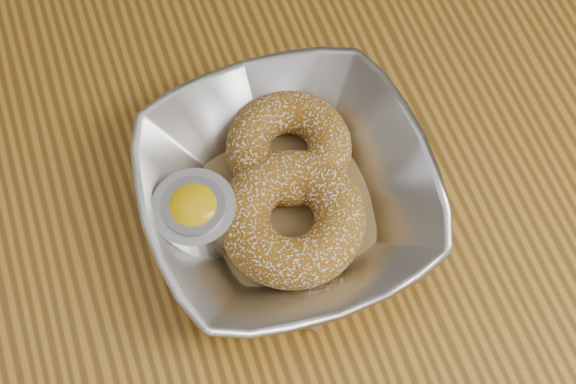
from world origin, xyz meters
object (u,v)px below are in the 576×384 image
object	(u,v)px
serving_bowl	(288,194)
ramekin	(196,216)
table	(281,315)
donut_front	(292,218)
donut_back	(289,148)

from	to	relation	value
serving_bowl	ramekin	size ratio (longest dim) A/B	3.55
serving_bowl	ramekin	bearing A→B (deg)	177.28
table	ramekin	xyz separation A→B (m)	(-0.05, 0.05, 0.13)
table	ramekin	world-z (taller)	ramekin
serving_bowl	ramekin	xyz separation A→B (m)	(-0.07, 0.00, 0.01)
donut_front	ramekin	world-z (taller)	ramekin
table	donut_front	bearing A→B (deg)	56.84
ramekin	serving_bowl	bearing A→B (deg)	-2.72
serving_bowl	ramekin	distance (m)	0.07
donut_back	donut_front	bearing A→B (deg)	-106.96
donut_front	ramekin	bearing A→B (deg)	159.94
donut_front	serving_bowl	bearing A→B (deg)	78.96
table	donut_front	world-z (taller)	donut_front
donut_back	donut_front	size ratio (longest dim) A/B	0.89
table	donut_back	xyz separation A→B (m)	(0.04, 0.09, 0.13)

